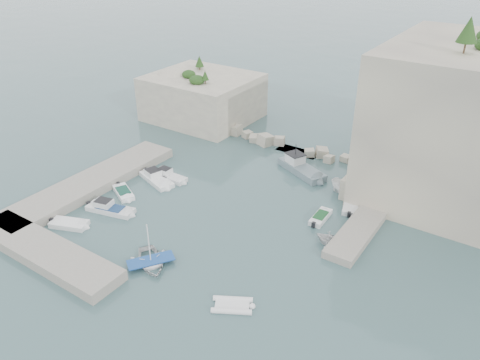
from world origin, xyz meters
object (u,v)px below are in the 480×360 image
Objects in this scene: motorboat_a at (170,179)px; inflatable_dinghy at (232,307)px; motorboat_d at (111,212)px; tender_east_b at (320,219)px; rowboat at (151,264)px; work_boat at (301,172)px; motorboat_b at (157,181)px; tender_east_a at (329,245)px; motorboat_e at (70,226)px; tender_east_d at (351,196)px; tender_east_c at (351,206)px; motorboat_c at (124,195)px.

inflatable_dinghy is (19.24, -13.97, 0.00)m from motorboat_a.
motorboat_d is 1.63× the size of inflatable_dinghy.
tender_east_b is at bearing 59.05° from inflatable_dinghy.
rowboat is at bearing 145.98° from tender_east_b.
work_boat is at bearing 26.73° from rowboat.
motorboat_a is at bearing 75.51° from motorboat_b.
motorboat_e is at bearing 123.77° from tender_east_a.
tender_east_b is 0.75× the size of tender_east_d.
motorboat_a is 22.38m from tender_east_c.
tender_east_a is at bearing 17.81° from motorboat_b.
motorboat_b reaches higher than tender_east_b.
work_boat is at bearing 44.53° from tender_east_a.
rowboat is at bearing 155.99° from tender_east_d.
motorboat_b reaches higher than motorboat_c.
motorboat_b is at bearing 75.08° from rowboat.
motorboat_b is at bearing -113.90° from work_boat.
motorboat_a is at bearing 74.57° from motorboat_d.
motorboat_b is at bearing 104.42° from motorboat_c.
tender_east_b is at bearing 6.54° from motorboat_a.
motorboat_d reaches higher than motorboat_c.
motorboat_b is 1.21× the size of tender_east_c.
work_boat is (14.74, 24.55, 0.00)m from motorboat_e.
tender_east_a is (22.41, -1.59, 0.00)m from motorboat_a.
tender_east_b is at bearing 2.11° from rowboat.
motorboat_c is 0.86× the size of tender_east_c.
rowboat is 0.92× the size of tender_east_d.
tender_east_b is at bearing 43.44° from tender_east_a.
tender_east_d is (-0.88, 2.08, 0.00)m from tender_east_c.
rowboat is (11.59, 0.13, 0.00)m from motorboat_e.
motorboat_e is 1.17× the size of inflatable_dinghy.
motorboat_d is 1.27× the size of rowboat.
rowboat is 23.31m from tender_east_c.
motorboat_a is 1.64m from motorboat_b.
tender_east_d is at bearing 43.36° from motorboat_b.
motorboat_d is 26.95m from tender_east_c.
tender_east_c is (22.29, 7.93, 0.00)m from motorboat_b.
tender_east_d reaches higher than motorboat_c.
motorboat_b is (-0.89, -1.38, 0.00)m from motorboat_a.
inflatable_dinghy is at bearing -26.54° from motorboat_d.
tender_east_b reaches higher than inflatable_dinghy.
work_boat is at bearing 35.91° from tender_east_b.
tender_east_a is 0.81× the size of tender_east_b.
work_boat is at bearing 40.06° from motorboat_a.
motorboat_d is at bearing 50.41° from motorboat_e.
tender_east_a is (3.17, 12.39, 0.00)m from inflatable_dinghy.
inflatable_dinghy is 22.63m from tender_east_d.
motorboat_d is 24.05m from tender_east_a.
tender_east_d is (0.87, 6.47, 0.00)m from tender_east_b.
rowboat is 18.64m from tender_east_b.
tender_east_c is at bearing -23.77° from tender_east_b.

